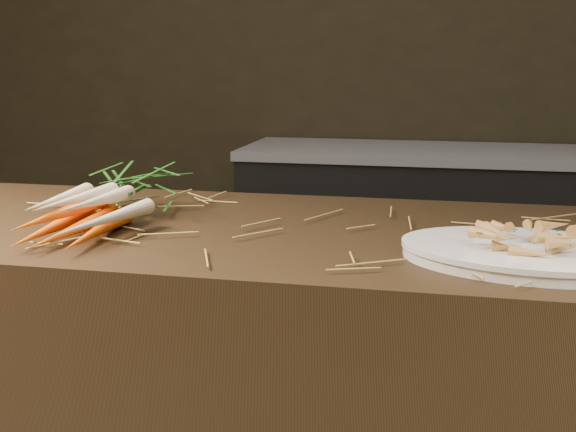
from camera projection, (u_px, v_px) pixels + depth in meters
name	position (u px, v px, depth m)	size (l,w,h in m)	color
back_counter	(446.00, 242.00, 3.24)	(1.82, 0.62, 0.84)	black
straw_bedding	(295.00, 224.00, 1.40)	(1.40, 0.60, 0.02)	olive
root_veg_bunch	(113.00, 199.00, 1.45)	(0.20, 0.53, 0.10)	#F1510B
serving_platter	(529.00, 256.00, 1.17)	(0.41, 0.27, 0.02)	white
roasted_veg_heap	(530.00, 236.00, 1.16)	(0.20, 0.14, 0.05)	#A26B35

